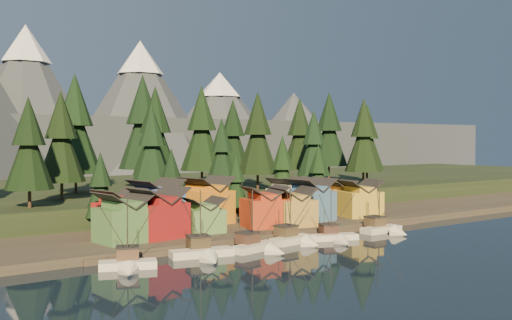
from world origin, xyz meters
TOP-DOWN VIEW (x-y plane):
  - ground at (0.00, 0.00)m, footprint 500.00×500.00m
  - shore_strip at (0.00, 40.00)m, footprint 400.00×50.00m
  - hillside at (0.00, 90.00)m, footprint 420.00×100.00m
  - dock at (0.00, 16.50)m, footprint 80.00×4.00m
  - mountain_ridge at (-4.20, 213.59)m, footprint 560.00×190.00m
  - boat_0 at (-35.18, 8.60)m, footprint 9.49×10.13m
  - boat_1 at (-21.33, 9.55)m, footprint 11.44×12.02m
  - boat_2 at (-10.46, 8.69)m, footprint 10.44×11.00m
  - boat_3 at (-0.41, 10.61)m, footprint 9.91×10.59m
  - boat_4 at (7.78, 8.79)m, footprint 10.94×11.35m
  - boat_5 at (23.16, 9.66)m, footprint 9.94×10.82m
  - house_front_0 at (-29.54, 23.85)m, footprint 10.00×9.57m
  - house_front_1 at (-22.52, 24.47)m, footprint 10.32×10.01m
  - house_front_2 at (-12.57, 24.82)m, footprint 7.70×7.75m
  - house_front_3 at (1.33, 23.48)m, footprint 10.02×9.72m
  - house_front_4 at (7.70, 21.57)m, footprint 9.78×10.25m
  - house_front_5 at (15.77, 25.31)m, footprint 9.55×8.78m
  - house_front_6 at (29.84, 23.72)m, footprint 10.44×10.08m
  - house_back_0 at (-27.34, 31.58)m, footprint 9.65×9.40m
  - house_back_1 at (-18.48, 34.24)m, footprint 10.48×10.58m
  - house_back_2 at (-6.13, 34.61)m, footprint 11.22×10.60m
  - house_back_3 at (6.75, 30.30)m, footprint 9.07×8.46m
  - house_back_4 at (16.63, 34.30)m, footprint 9.46×9.17m
  - house_back_5 at (30.21, 31.49)m, footprint 7.59×7.68m
  - tree_hill_2 at (-40.00, 48.00)m, footprint 9.77×9.77m
  - tree_hill_3 at (-30.00, 60.00)m, footprint 10.85×10.85m
  - tree_hill_4 at (-22.00, 75.00)m, footprint 13.42×13.42m
  - tree_hill_5 at (-12.00, 50.00)m, footprint 9.52×9.52m
  - tree_hill_6 at (-4.00, 65.00)m, footprint 12.08×12.08m
  - tree_hill_7 at (6.00, 48.00)m, footprint 8.32×8.32m
  - tree_hill_8 at (14.00, 72.00)m, footprint 12.77×12.77m
  - tree_hill_9 at (22.00, 55.00)m, footprint 11.71×11.71m
  - tree_hill_10 at (30.00, 80.00)m, footprint 11.56×11.56m
  - tree_hill_11 at (38.00, 50.00)m, footprint 9.65×9.65m
  - tree_hill_12 at (46.00, 66.00)m, footprint 11.71×11.71m
  - tree_hill_13 at (56.00, 48.00)m, footprint 11.35×11.35m
  - tree_hill_14 at (64.00, 72.00)m, footprint 13.01×13.01m
  - tree_hill_15 at (0.00, 82.00)m, footprint 14.17×14.17m
  - tree_hill_17 at (68.00, 58.00)m, footprint 10.93×10.93m
  - tree_shore_0 at (-28.00, 40.00)m, footprint 6.83×6.83m
  - tree_shore_1 at (-12.00, 40.00)m, footprint 7.10×7.10m
  - tree_shore_2 at (5.00, 40.00)m, footprint 6.45×6.45m
  - tree_shore_3 at (19.00, 40.00)m, footprint 8.40×8.40m
  - tree_shore_4 at (31.00, 40.00)m, footprint 7.41×7.41m

SIDE VIEW (x-z plane):
  - ground at x=0.00m, z-range 0.00..0.00m
  - dock at x=0.00m, z-range 0.00..1.00m
  - shore_strip at x=0.00m, z-range 0.00..1.50m
  - boat_4 at x=7.78m, z-range -3.55..7.56m
  - boat_2 at x=-10.46m, z-range -3.71..8.41m
  - boat_1 at x=-21.33m, z-range -3.92..8.69m
  - boat_0 at x=-35.18m, z-range -3.53..8.35m
  - boat_5 at x=23.16m, z-range -3.79..8.77m
  - boat_3 at x=-0.41m, z-range -3.75..8.85m
  - hillside at x=0.00m, z-range 0.00..6.00m
  - house_front_2 at x=-12.57m, z-range 1.68..8.57m
  - house_back_3 at x=6.75m, z-range 1.70..9.47m
  - house_back_5 at x=30.21m, z-range 1.70..9.85m
  - house_front_4 at x=7.70m, z-range 1.71..9.90m
  - house_front_3 at x=1.33m, z-range 1.72..10.33m
  - house_front_6 at x=29.84m, z-range 1.72..10.49m
  - house_back_0 at x=-27.34m, z-range 1.72..10.55m
  - house_front_0 at x=-29.54m, z-range 1.73..10.73m
  - house_back_4 at x=16.63m, z-range 1.73..11.00m
  - house_front_1 at x=-22.52m, z-range 1.74..11.15m
  - house_front_5 at x=15.77m, z-range 1.74..11.31m
  - house_back_1 at x=-18.48m, z-range 1.75..12.00m
  - house_back_2 at x=-6.13m, z-range 1.76..12.02m
  - tree_shore_2 at x=5.00m, z-range 2.19..17.20m
  - tree_shore_0 at x=-28.00m, z-range 2.23..18.14m
  - tree_shore_1 at x=-12.00m, z-range 2.26..18.81m
  - tree_shore_4 at x=31.00m, z-range 2.30..19.55m
  - tree_shore_3 at x=19.00m, z-range 2.41..21.97m
  - tree_hill_7 at x=6.00m, z-range 6.90..26.29m
  - tree_hill_5 at x=-12.00m, z-range 7.03..29.21m
  - tree_hill_11 at x=38.00m, z-range 7.05..29.52m
  - tree_hill_2 at x=-40.00m, z-range 7.06..29.81m
  - tree_hill_3 at x=-30.00m, z-range 7.18..32.45m
  - tree_hill_17 at x=68.00m, z-range 7.19..32.65m
  - tree_hill_13 at x=56.00m, z-range 7.23..33.68m
  - tree_hill_10 at x=30.00m, z-range 7.26..34.18m
  - tree_hill_12 at x=46.00m, z-range 7.27..34.54m
  - tree_hill_9 at x=22.00m, z-range 7.27..34.55m
  - tree_hill_6 at x=-4.00m, z-range 7.31..35.45m
  - tree_hill_8 at x=14.00m, z-range 7.39..37.15m
  - tree_hill_14 at x=64.00m, z-range 7.42..37.72m
  - tree_hill_4 at x=-22.00m, z-range 7.46..38.73m
  - tree_hill_15 at x=0.00m, z-range 7.55..40.56m
  - mountain_ridge at x=-4.20m, z-range -18.94..71.06m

